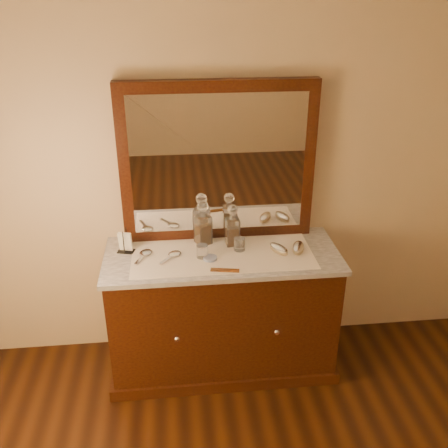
{
  "coord_description": "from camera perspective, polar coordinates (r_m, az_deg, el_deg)",
  "views": [
    {
      "loc": [
        -0.27,
        -0.68,
        2.34
      ],
      "look_at": [
        0.0,
        1.85,
        1.1
      ],
      "focal_mm": 39.8,
      "sensor_mm": 36.0,
      "label": 1
    }
  ],
  "objects": [
    {
      "name": "mirror_frame",
      "position": [
        3.06,
        -0.7,
        7.03
      ],
      "size": [
        1.2,
        0.08,
        1.0
      ],
      "primitive_type": "cube",
      "color": "black",
      "rests_on": "marble_top"
    },
    {
      "name": "decanter_right",
      "position": [
        3.1,
        0.98,
        -0.61
      ],
      "size": [
        0.09,
        0.09,
        0.27
      ],
      "color": "brown",
      "rests_on": "lace_runner"
    },
    {
      "name": "knob_left",
      "position": [
        3.02,
        -5.43,
        -12.98
      ],
      "size": [
        0.04,
        0.04,
        0.04
      ],
      "primitive_type": "sphere",
      "color": "silver",
      "rests_on": "dresser_cabinet"
    },
    {
      "name": "dresser_plinth",
      "position": [
        3.51,
        -0.18,
        -15.02
      ],
      "size": [
        1.46,
        0.59,
        0.08
      ],
      "primitive_type": "cube",
      "color": "black",
      "rests_on": "floor"
    },
    {
      "name": "decanter_left",
      "position": [
        3.11,
        -2.42,
        -0.35
      ],
      "size": [
        0.12,
        0.12,
        0.29
      ],
      "color": "brown",
      "rests_on": "lace_runner"
    },
    {
      "name": "hand_mirror_outer",
      "position": [
        3.05,
        -9.1,
        -3.42
      ],
      "size": [
        0.12,
        0.19,
        0.02
      ],
      "color": "silver",
      "rests_on": "lace_runner"
    },
    {
      "name": "comb",
      "position": [
        2.86,
        0.11,
        -5.33
      ],
      "size": [
        0.17,
        0.06,
        0.01
      ],
      "primitive_type": "cube",
      "rotation": [
        0.0,
        0.0,
        -0.19
      ],
      "color": "brown",
      "rests_on": "lace_runner"
    },
    {
      "name": "brush_far",
      "position": [
        3.09,
        8.52,
        -2.72
      ],
      "size": [
        0.11,
        0.17,
        0.04
      ],
      "color": "tan",
      "rests_on": "lace_runner"
    },
    {
      "name": "hand_mirror_inner",
      "position": [
        3.02,
        -5.88,
        -3.57
      ],
      "size": [
        0.15,
        0.17,
        0.02
      ],
      "color": "silver",
      "rests_on": "lace_runner"
    },
    {
      "name": "knob_right",
      "position": [
        3.07,
        6.08,
        -12.21
      ],
      "size": [
        0.04,
        0.04,
        0.04
      ],
      "primitive_type": "sphere",
      "color": "silver",
      "rests_on": "dresser_cabinet"
    },
    {
      "name": "pin_dish",
      "position": [
        2.97,
        -1.62,
        -3.94
      ],
      "size": [
        0.09,
        0.09,
        0.01
      ],
      "primitive_type": "cylinder",
      "rotation": [
        0.0,
        0.0,
        0.13
      ],
      "color": "silver",
      "rests_on": "lace_runner"
    },
    {
      "name": "brush_near",
      "position": [
        3.06,
        6.31,
        -2.88
      ],
      "size": [
        0.13,
        0.17,
        0.04
      ],
      "color": "tan",
      "rests_on": "lace_runner"
    },
    {
      "name": "napkin_rack",
      "position": [
        3.09,
        -11.26,
        -2.15
      ],
      "size": [
        0.11,
        0.08,
        0.15
      ],
      "color": "black",
      "rests_on": "marble_top"
    },
    {
      "name": "mirror_glass",
      "position": [
        3.03,
        -0.64,
        6.83
      ],
      "size": [
        1.06,
        0.01,
        0.86
      ],
      "primitive_type": "cube",
      "color": "white",
      "rests_on": "marble_top"
    },
    {
      "name": "tumblers",
      "position": [
        3.02,
        -0.33,
        -2.73
      ],
      "size": [
        0.31,
        0.13,
        0.08
      ],
      "color": "white",
      "rests_on": "lace_runner"
    },
    {
      "name": "marble_top",
      "position": [
        3.05,
        -0.2,
        -3.66
      ],
      "size": [
        1.44,
        0.59,
        0.03
      ],
      "primitive_type": "cube",
      "color": "silver",
      "rests_on": "dresser_cabinet"
    },
    {
      "name": "dresser_cabinet",
      "position": [
        3.28,
        -0.19,
        -10.13
      ],
      "size": [
        1.4,
        0.55,
        0.82
      ],
      "primitive_type": "cube",
      "color": "black",
      "rests_on": "floor"
    },
    {
      "name": "lace_runner",
      "position": [
        3.02,
        -0.16,
        -3.57
      ],
      "size": [
        1.1,
        0.45,
        0.0
      ],
      "primitive_type": "cube",
      "color": "white",
      "rests_on": "marble_top"
    }
  ]
}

